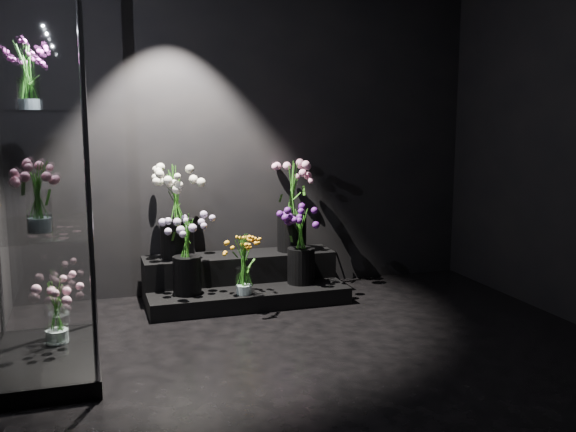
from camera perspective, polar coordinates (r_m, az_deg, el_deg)
name	(u,v)px	position (r m, az deg, el deg)	size (l,w,h in m)	color
floor	(338,372)	(3.98, 4.46, -13.64)	(4.00, 4.00, 0.00)	black
wall_back	(253,129)	(5.57, -3.15, 7.75)	(4.00, 4.00, 0.00)	black
display_riser	(243,281)	(5.40, -4.06, -5.77)	(1.61, 0.72, 0.36)	black
display_case	(35,184)	(3.97, -21.55, 2.69)	(0.62, 1.03, 2.27)	black
bouquet_orange_bells	(244,264)	(5.00, -3.96, -4.25)	(0.27, 0.27, 0.47)	white
bouquet_lilac	(186,247)	(5.04, -9.02, -2.73)	(0.47, 0.47, 0.62)	black
bouquet_purple	(301,242)	(5.29, 1.17, -2.29)	(0.41, 0.41, 0.62)	black
bouquet_cream_roses	(176,208)	(5.29, -9.90, 0.74)	(0.41, 0.41, 0.75)	black
bouquet_pink_roses	(292,201)	(5.48, 0.34, 1.38)	(0.50, 0.50, 0.76)	black
bouquet_case_pink	(38,195)	(3.79, -21.33, 1.75)	(0.32, 0.32, 0.39)	white
bouquet_case_magenta	(28,77)	(4.08, -22.15, 11.36)	(0.26, 0.26, 0.37)	white
bouquet_case_base_pink	(56,307)	(4.30, -19.96, -7.63)	(0.38, 0.38, 0.44)	white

